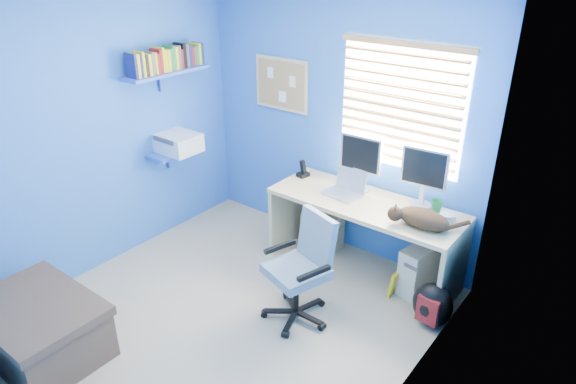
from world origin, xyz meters
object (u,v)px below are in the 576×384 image
Objects in this scene: laptop at (343,184)px; tower_pc at (420,268)px; office_chair at (301,281)px; cat at (423,219)px; desk at (363,238)px.

tower_pc is (0.79, 0.07, -0.62)m from laptop.
laptop is at bearing 100.53° from office_chair.
office_chair is at bearing -72.58° from laptop.
cat is at bearing -0.64° from laptop.
office_chair reaches higher than cat.
cat is 1.11m from office_chair.
cat reaches higher than tower_pc.
desk is 4.09× the size of cat.
laptop is 1.01m from tower_pc.
office_chair reaches higher than tower_pc.
desk is at bearing 147.18° from cat.
laptop reaches higher than tower_pc.
desk is 0.74m from cat.
cat is 0.47× the size of office_chair.
tower_pc is 0.50× the size of office_chair.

